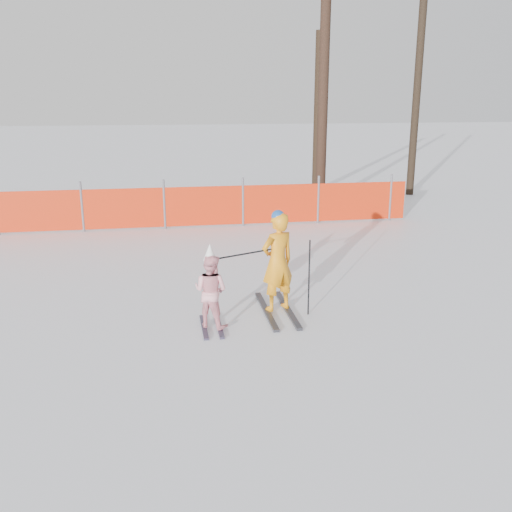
# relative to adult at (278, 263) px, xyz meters

# --- Properties ---
(ground) EXTENTS (120.00, 120.00, 0.00)m
(ground) POSITION_rel_adult_xyz_m (-0.38, -0.78, -0.80)
(ground) COLOR white
(ground) RESTS_ON ground
(adult) EXTENTS (0.66, 1.62, 1.62)m
(adult) POSITION_rel_adult_xyz_m (0.00, 0.00, 0.00)
(adult) COLOR black
(adult) RESTS_ON ground
(child) EXTENTS (0.66, 0.89, 1.27)m
(child) POSITION_rel_adult_xyz_m (-1.07, -0.48, -0.22)
(child) COLOR black
(child) RESTS_ON ground
(ski_poles) EXTENTS (1.43, 0.40, 1.19)m
(ski_poles) POSITION_rel_adult_xyz_m (0.02, -0.22, -0.02)
(ski_poles) COLOR black
(ski_poles) RESTS_ON ground
(safety_fence) EXTENTS (14.42, 0.06, 1.25)m
(safety_fence) POSITION_rel_adult_xyz_m (-2.46, 6.12, -0.24)
(safety_fence) COLOR #595960
(safety_fence) RESTS_ON ground
(tree_trunks) EXTENTS (3.88, 3.07, 6.97)m
(tree_trunks) POSITION_rel_adult_xyz_m (4.22, 9.75, 2.32)
(tree_trunks) COLOR black
(tree_trunks) RESTS_ON ground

